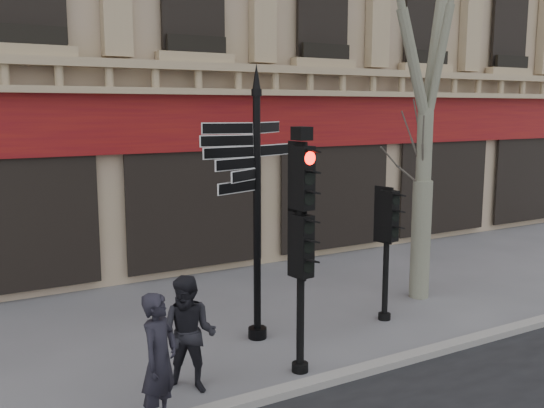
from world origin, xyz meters
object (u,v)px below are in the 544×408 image
Objects in this scene: traffic_signal_main at (301,221)px; pedestrian_b at (189,334)px; traffic_signal_secondary at (387,230)px; fingerpost at (257,158)px; pedestrian_a at (159,360)px.

traffic_signal_main reaches higher than pedestrian_b.
traffic_signal_secondary is at bearing 51.93° from pedestrian_b.
fingerpost is at bearing 161.27° from traffic_signal_secondary.
traffic_signal_secondary is (2.61, 1.12, -0.61)m from traffic_signal_main.
traffic_signal_main reaches higher than pedestrian_a.
traffic_signal_secondary is at bearing 17.16° from traffic_signal_main.
fingerpost is at bearing 80.29° from traffic_signal_main.
pedestrian_b is at bearing -154.03° from fingerpost.
traffic_signal_secondary is 4.47m from pedestrian_b.
traffic_signal_main reaches higher than traffic_signal_secondary.
fingerpost is 1.89× the size of traffic_signal_secondary.
pedestrian_a is at bearing -175.20° from traffic_signal_main.
traffic_signal_secondary is at bearing -22.56° from pedestrian_a.
fingerpost reaches higher than pedestrian_a.
pedestrian_a is (-4.97, -1.57, -0.85)m from traffic_signal_secondary.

